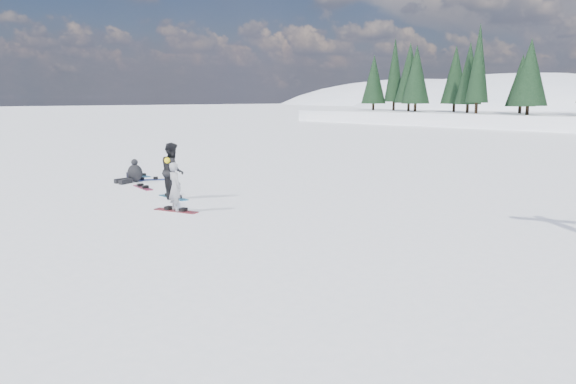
# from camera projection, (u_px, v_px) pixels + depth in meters

# --- Properties ---
(ground) EXTENTS (420.00, 420.00, 0.00)m
(ground) POSITION_uv_depth(u_px,v_px,m) (176.00, 202.00, 18.53)
(ground) COLOR white
(ground) RESTS_ON ground
(snowboarder_woman) EXTENTS (0.58, 0.41, 1.64)m
(snowboarder_woman) POSITION_uv_depth(u_px,v_px,m) (175.00, 186.00, 16.97)
(snowboarder_woman) COLOR #A0A0A5
(snowboarder_woman) RESTS_ON ground
(snowboarder_man) EXTENTS (1.15, 1.06, 1.91)m
(snowboarder_man) POSITION_uv_depth(u_px,v_px,m) (172.00, 170.00, 19.20)
(snowboarder_man) COLOR black
(snowboarder_man) RESTS_ON ground
(seated_rider) EXTENTS (0.80, 1.20, 0.95)m
(seated_rider) POSITION_uv_depth(u_px,v_px,m) (134.00, 173.00, 22.89)
(seated_rider) COLOR black
(seated_rider) RESTS_ON ground
(gear_bag) EXTENTS (0.48, 0.34, 0.30)m
(gear_bag) POSITION_uv_depth(u_px,v_px,m) (132.00, 176.00, 23.61)
(gear_bag) COLOR black
(gear_bag) RESTS_ON ground
(snowboard_woman) EXTENTS (1.50, 0.79, 0.03)m
(snowboard_woman) POSITION_uv_depth(u_px,v_px,m) (176.00, 211.00, 17.09)
(snowboard_woman) COLOR maroon
(snowboard_woman) RESTS_ON ground
(snowboard_man) EXTENTS (1.50, 0.30, 0.03)m
(snowboard_man) POSITION_uv_depth(u_px,v_px,m) (173.00, 197.00, 19.36)
(snowboard_man) COLOR #1C709D
(snowboard_man) RESTS_ON ground
(snowboard_loose_b) EXTENTS (1.52, 0.50, 0.03)m
(snowboard_loose_b) POSITION_uv_depth(u_px,v_px,m) (143.00, 188.00, 21.49)
(snowboard_loose_b) COLOR maroon
(snowboard_loose_b) RESTS_ON ground
(snowboard_loose_c) EXTENTS (1.51, 0.34, 0.03)m
(snowboard_loose_c) POSITION_uv_depth(u_px,v_px,m) (140.00, 175.00, 24.86)
(snowboard_loose_c) COLOR #1A648F
(snowboard_loose_c) RESTS_ON ground
(snowboard_loose_a) EXTENTS (1.05, 1.41, 0.03)m
(snowboard_loose_a) POSITION_uv_depth(u_px,v_px,m) (149.00, 180.00, 23.51)
(snowboard_loose_a) COLOR #1C379A
(snowboard_loose_a) RESTS_ON ground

